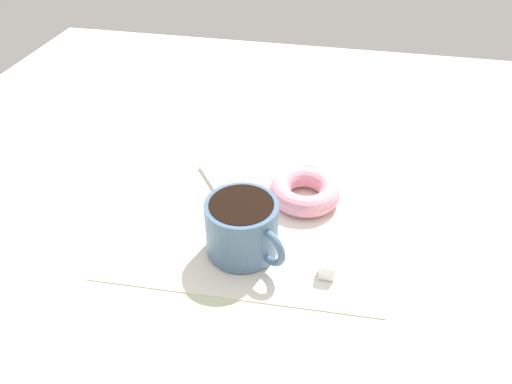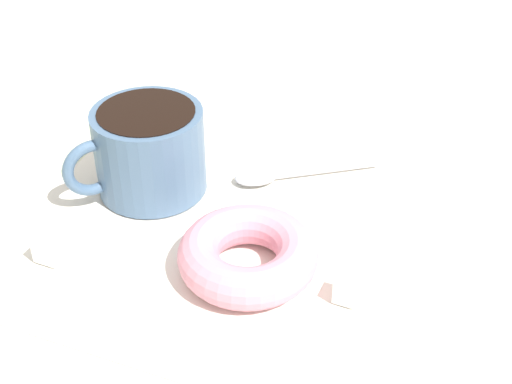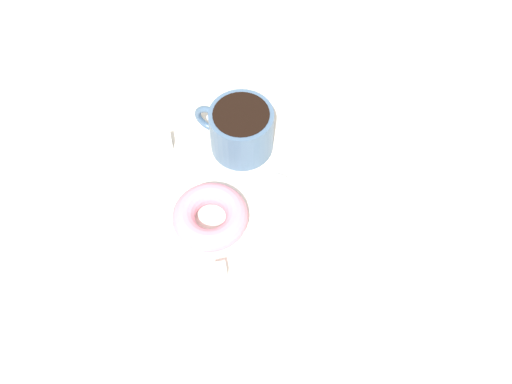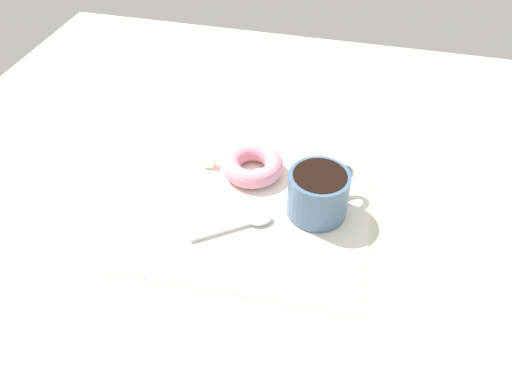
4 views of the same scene
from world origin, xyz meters
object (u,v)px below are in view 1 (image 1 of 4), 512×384
at_px(spoon, 221,198).
at_px(sugar_cube_extra, 311,166).
at_px(coffee_cup, 243,227).
at_px(donut, 305,191).
at_px(sugar_cube, 327,269).

distance_m(spoon, sugar_cube_extra, 0.15).
bearing_deg(spoon, coffee_cup, 30.26).
xyz_separation_m(donut, spoon, (0.03, -0.12, -0.01)).
height_order(coffee_cup, sugar_cube_extra, coffee_cup).
height_order(coffee_cup, sugar_cube, coffee_cup).
relative_size(spoon, sugar_cube_extra, 7.06).
xyz_separation_m(sugar_cube, sugar_cube_extra, (-0.21, -0.04, -0.00)).
xyz_separation_m(spoon, sugar_cube, (0.11, 0.16, 0.01)).
bearing_deg(donut, sugar_cube_extra, -179.73).
distance_m(coffee_cup, donut, 0.13).
distance_m(donut, sugar_cube, 0.15).
bearing_deg(coffee_cup, sugar_cube, 78.28).
height_order(donut, spoon, donut).
bearing_deg(donut, spoon, -77.32).
bearing_deg(sugar_cube, donut, -162.15).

